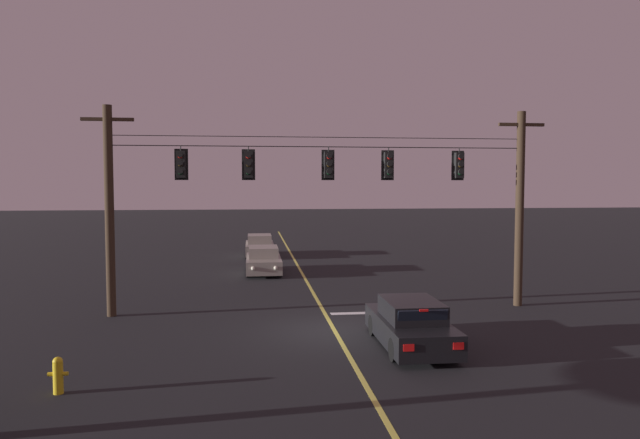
% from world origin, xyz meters
% --- Properties ---
extents(ground_plane, '(180.00, 180.00, 0.00)m').
position_xyz_m(ground_plane, '(0.00, 0.00, 0.00)').
color(ground_plane, black).
extents(lane_centre_stripe, '(0.14, 60.00, 0.01)m').
position_xyz_m(lane_centre_stripe, '(0.00, 8.95, 0.00)').
color(lane_centre_stripe, '#D1C64C').
rests_on(lane_centre_stripe, ground).
extents(stop_bar_paint, '(3.40, 0.36, 0.01)m').
position_xyz_m(stop_bar_paint, '(1.90, 2.35, 0.00)').
color(stop_bar_paint, silver).
rests_on(stop_bar_paint, ground).
extents(signal_span_assembly, '(17.04, 0.32, 7.48)m').
position_xyz_m(signal_span_assembly, '(-0.00, 2.95, 3.89)').
color(signal_span_assembly, '#38281C').
rests_on(signal_span_assembly, ground).
extents(traffic_light_leftmost, '(0.48, 0.41, 1.22)m').
position_xyz_m(traffic_light_leftmost, '(-5.12, 2.94, 5.42)').
color(traffic_light_leftmost, black).
extents(traffic_light_left_inner, '(0.48, 0.41, 1.22)m').
position_xyz_m(traffic_light_left_inner, '(-2.73, 2.94, 5.42)').
color(traffic_light_left_inner, black).
extents(traffic_light_centre, '(0.48, 0.41, 1.22)m').
position_xyz_m(traffic_light_centre, '(0.20, 2.94, 5.42)').
color(traffic_light_centre, black).
extents(traffic_light_right_inner, '(0.48, 0.41, 1.22)m').
position_xyz_m(traffic_light_right_inner, '(2.45, 2.94, 5.42)').
color(traffic_light_right_inner, black).
extents(traffic_light_rightmost, '(0.48, 0.41, 1.22)m').
position_xyz_m(traffic_light_rightmost, '(5.18, 2.94, 5.42)').
color(traffic_light_rightmost, black).
extents(car_waiting_near_lane, '(1.80, 4.33, 1.39)m').
position_xyz_m(car_waiting_near_lane, '(1.91, -2.12, 0.65)').
color(car_waiting_near_lane, black).
rests_on(car_waiting_near_lane, ground).
extents(car_oncoming_lead, '(1.80, 4.42, 1.39)m').
position_xyz_m(car_oncoming_lead, '(-2.02, 12.37, 0.65)').
color(car_oncoming_lead, gray).
rests_on(car_oncoming_lead, ground).
extents(car_oncoming_trailing, '(1.80, 4.42, 1.39)m').
position_xyz_m(car_oncoming_trailing, '(-2.12, 19.70, 0.65)').
color(car_oncoming_trailing, gray).
rests_on(car_oncoming_trailing, ground).
extents(fire_hydrant, '(0.44, 0.22, 0.84)m').
position_xyz_m(fire_hydrant, '(-6.97, -4.80, 0.44)').
color(fire_hydrant, gold).
rests_on(fire_hydrant, ground).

